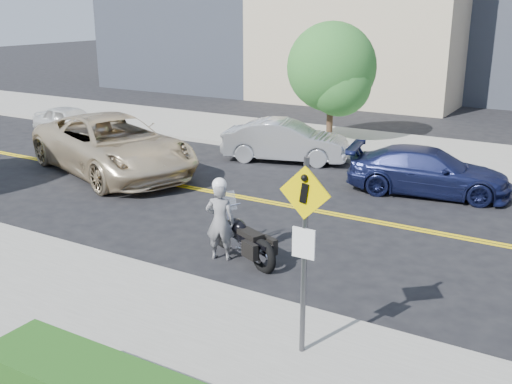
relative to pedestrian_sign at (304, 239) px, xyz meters
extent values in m
plane|color=black|center=(-4.20, 6.31, -1.96)|extent=(120.00, 120.00, 0.00)
cube|color=#9E9B91|center=(-4.20, -1.19, -1.89)|extent=(60.00, 5.00, 0.15)
cube|color=#9E9B91|center=(-4.20, 13.81, -1.89)|extent=(60.00, 5.00, 0.15)
cylinder|color=#4C4C51|center=(0.00, 0.01, -0.31)|extent=(0.08, 0.08, 3.00)
cube|color=#F9D800|center=(0.00, -0.02, 0.69)|extent=(0.78, 0.03, 0.78)
cube|color=white|center=(0.00, -0.02, -0.06)|extent=(0.35, 0.03, 0.45)
imported|color=silver|center=(-3.14, 2.51, -1.13)|extent=(0.71, 0.58, 1.67)
sphere|color=white|center=(-3.14, 2.51, -0.33)|extent=(0.30, 0.30, 0.30)
imported|color=beige|center=(-9.79, 6.38, -1.05)|extent=(7.17, 5.02, 1.82)
imported|color=white|center=(-14.94, 9.43, -1.33)|extent=(3.88, 2.01, 1.26)
imported|color=#B3B6BB|center=(-5.84, 10.51, -1.26)|extent=(4.47, 2.59, 1.39)
imported|color=#1A204E|center=(-0.66, 9.29, -1.31)|extent=(4.72, 2.57, 1.30)
cylinder|color=#382619|center=(-5.69, 13.83, -0.11)|extent=(0.24, 0.24, 3.71)
sphere|color=#276E22|center=(-5.69, 13.83, 0.93)|extent=(3.34, 3.34, 3.34)
camera|label=1|loc=(3.41, -7.11, 3.17)|focal=42.00mm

